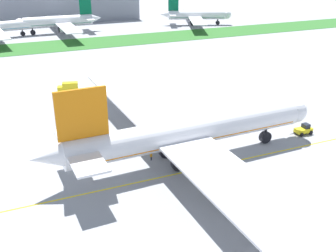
# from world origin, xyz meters

# --- Properties ---
(ground_plane) EXTENTS (600.00, 600.00, 0.00)m
(ground_plane) POSITION_xyz_m (0.00, 0.00, 0.00)
(ground_plane) COLOR gray
(ground_plane) RESTS_ON ground
(apron_taxi_line) EXTENTS (280.00, 0.36, 0.01)m
(apron_taxi_line) POSITION_xyz_m (0.00, -3.10, 0.00)
(apron_taxi_line) COLOR yellow
(apron_taxi_line) RESTS_ON ground
(grass_median_strip) EXTENTS (320.00, 24.00, 0.10)m
(grass_median_strip) POSITION_xyz_m (0.00, 114.17, 0.05)
(grass_median_strip) COLOR #2D6628
(grass_median_strip) RESTS_ON ground
(airliner_foreground) EXTENTS (56.19, 90.06, 16.94)m
(airliner_foreground) POSITION_xyz_m (-2.05, 0.91, 5.75)
(airliner_foreground) COLOR white
(airliner_foreground) RESTS_ON ground
(pushback_tug) EXTENTS (5.57, 2.42, 2.26)m
(pushback_tug) POSITION_xyz_m (27.04, 1.83, 1.02)
(pushback_tug) COLOR yellow
(pushback_tug) RESTS_ON ground
(ground_crew_wingwalker_port) EXTENTS (0.52, 0.39, 1.61)m
(ground_crew_wingwalker_port) POSITION_xyz_m (-7.97, 3.45, 0.98)
(ground_crew_wingwalker_port) COLOR black
(ground_crew_wingwalker_port) RESTS_ON ground
(ground_crew_marshaller_front) EXTENTS (0.53, 0.37, 1.60)m
(ground_crew_marshaller_front) POSITION_xyz_m (-8.16, 5.96, 0.97)
(ground_crew_marshaller_front) COLOR black
(ground_crew_marshaller_front) RESTS_ON ground
(service_truck_baggage_loader) EXTENTS (5.89, 3.36, 3.23)m
(service_truck_baggage_loader) POSITION_xyz_m (-15.05, 49.54, 1.70)
(service_truck_baggage_loader) COLOR yellow
(service_truck_baggage_loader) RESTS_ON ground
(parked_airliner_far_right) EXTENTS (41.40, 63.66, 16.32)m
(parked_airliner_far_right) POSITION_xyz_m (-1.67, 143.54, 5.53)
(parked_airliner_far_right) COLOR white
(parked_airliner_far_right) RESTS_ON ground
(parked_airliner_far_outer) EXTENTS (36.72, 57.54, 15.04)m
(parked_airliner_far_outer) POSITION_xyz_m (69.77, 138.73, 5.10)
(parked_airliner_far_outer) COLOR white
(parked_airliner_far_outer) RESTS_ON ground
(terminal_building) EXTENTS (119.99, 20.00, 18.00)m
(terminal_building) POSITION_xyz_m (-11.48, 179.60, 9.00)
(terminal_building) COLOR gray
(terminal_building) RESTS_ON ground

